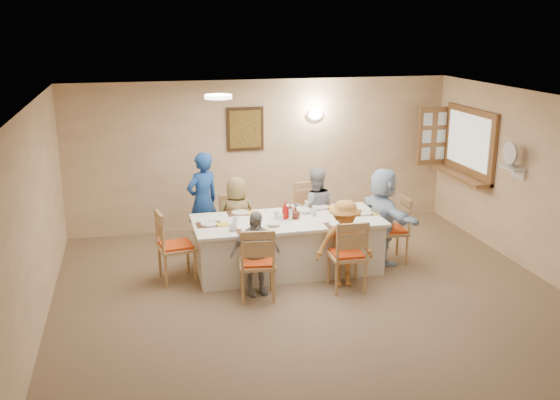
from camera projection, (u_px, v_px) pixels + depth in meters
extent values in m
plane|color=#836146|center=(323.00, 313.00, 7.58)|extent=(7.00, 7.00, 0.00)
plane|color=tan|center=(263.00, 154.00, 10.50)|extent=(6.50, 0.00, 6.50)
plane|color=tan|center=(490.00, 375.00, 3.96)|extent=(6.50, 0.00, 6.50)
plane|color=tan|center=(27.00, 236.00, 6.50)|extent=(0.00, 7.00, 7.00)
plane|color=white|center=(327.00, 107.00, 6.89)|extent=(7.00, 7.00, 0.00)
cube|color=#321F11|center=(245.00, 129.00, 10.28)|extent=(0.62, 0.04, 0.72)
cube|color=black|center=(245.00, 129.00, 10.26)|extent=(0.52, 0.02, 0.62)
ellipsoid|color=white|center=(315.00, 115.00, 10.47)|extent=(0.26, 0.09, 0.18)
cylinder|color=white|center=(218.00, 97.00, 8.07)|extent=(0.36, 0.36, 0.05)
cube|color=brown|center=(470.00, 143.00, 10.12)|extent=(0.06, 1.50, 1.15)
cube|color=brown|center=(460.00, 175.00, 10.24)|extent=(0.30, 1.50, 0.05)
cube|color=brown|center=(433.00, 136.00, 10.77)|extent=(0.55, 0.04, 1.00)
cube|color=white|center=(513.00, 168.00, 8.87)|extent=(0.22, 0.36, 0.03)
cube|color=white|center=(288.00, 245.00, 8.78)|extent=(2.63, 1.11, 0.76)
imported|color=olive|center=(237.00, 217.00, 9.22)|extent=(0.61, 0.41, 1.24)
imported|color=#9897A0|center=(315.00, 210.00, 9.48)|extent=(0.76, 0.66, 1.30)
imported|color=#969696|center=(255.00, 253.00, 7.96)|extent=(0.73, 0.44, 1.12)
imported|color=#D0883C|center=(344.00, 243.00, 8.22)|extent=(0.88, 0.65, 1.18)
imported|color=#C5E0FE|center=(383.00, 216.00, 9.01)|extent=(1.44, 0.84, 1.41)
imported|color=#1B4597|center=(203.00, 201.00, 9.52)|extent=(0.87, 0.84, 1.53)
cube|color=#472B19|center=(251.00, 232.00, 8.15)|extent=(0.37, 0.28, 0.01)
cylinder|color=white|center=(251.00, 231.00, 8.15)|extent=(0.26, 0.26, 0.02)
cube|color=yellow|center=(265.00, 231.00, 8.14)|extent=(0.15, 0.15, 0.01)
cube|color=#472B19|center=(338.00, 225.00, 8.42)|extent=(0.35, 0.26, 0.01)
cylinder|color=white|center=(338.00, 224.00, 8.42)|extent=(0.25, 0.25, 0.02)
cube|color=yellow|center=(352.00, 225.00, 8.41)|extent=(0.15, 0.15, 0.01)
cube|color=#472B19|center=(240.00, 213.00, 8.93)|extent=(0.36, 0.27, 0.01)
cylinder|color=white|center=(240.00, 212.00, 8.93)|extent=(0.25, 0.25, 0.02)
cube|color=yellow|center=(253.00, 213.00, 8.93)|extent=(0.15, 0.15, 0.01)
cube|color=#472B19|center=(320.00, 207.00, 9.20)|extent=(0.36, 0.27, 0.01)
cylinder|color=white|center=(320.00, 207.00, 9.20)|extent=(0.25, 0.25, 0.02)
cube|color=yellow|center=(333.00, 207.00, 9.19)|extent=(0.15, 0.15, 0.01)
cube|color=#472B19|center=(209.00, 225.00, 8.43)|extent=(0.34, 0.26, 0.01)
cylinder|color=white|center=(209.00, 224.00, 8.43)|extent=(0.23, 0.23, 0.01)
cube|color=yellow|center=(223.00, 224.00, 8.42)|extent=(0.15, 0.15, 0.01)
cube|color=#472B19|center=(363.00, 213.00, 8.93)|extent=(0.34, 0.25, 0.01)
cylinder|color=white|center=(363.00, 213.00, 8.92)|extent=(0.25, 0.25, 0.02)
cube|color=yellow|center=(377.00, 213.00, 8.92)|extent=(0.15, 0.15, 0.01)
imported|color=white|center=(233.00, 228.00, 8.18)|extent=(0.18, 0.18, 0.09)
imported|color=white|center=(308.00, 203.00, 9.26)|extent=(0.12, 0.12, 0.09)
imported|color=white|center=(274.00, 224.00, 8.38)|extent=(0.21, 0.21, 0.05)
imported|color=white|center=(305.00, 211.00, 8.95)|extent=(0.32, 0.32, 0.06)
imported|color=red|center=(285.00, 210.00, 8.65)|extent=(0.16, 0.16, 0.25)
imported|color=#5C2618|center=(290.00, 211.00, 8.71)|extent=(0.15, 0.15, 0.21)
imported|color=#5C2618|center=(295.00, 213.00, 8.68)|extent=(0.21, 0.21, 0.17)
cylinder|color=silver|center=(276.00, 215.00, 8.68)|extent=(0.07, 0.07, 0.11)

